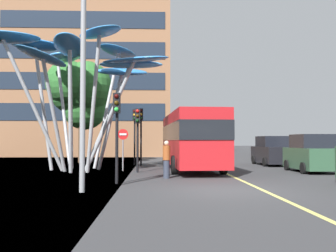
% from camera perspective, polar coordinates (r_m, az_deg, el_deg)
% --- Properties ---
extents(ground, '(120.00, 240.00, 0.10)m').
position_cam_1_polar(ground, '(13.31, 5.65, -9.77)').
color(ground, '#38383A').
extents(red_bus, '(3.14, 9.90, 3.49)m').
position_cam_1_polar(red_bus, '(22.06, 3.48, -1.70)').
color(red_bus, red).
rests_on(red_bus, ground).
extents(leaf_sculpture, '(11.40, 10.90, 8.04)m').
position_cam_1_polar(leaf_sculpture, '(23.09, -13.29, 9.53)').
color(leaf_sculpture, '#9EA0A5').
rests_on(leaf_sculpture, ground).
extents(traffic_light_kerb_near, '(0.28, 0.42, 3.59)m').
position_cam_1_polar(traffic_light_kerb_near, '(15.18, -7.70, 1.20)').
color(traffic_light_kerb_near, black).
rests_on(traffic_light_kerb_near, ground).
extents(traffic_light_kerb_far, '(0.28, 0.42, 3.44)m').
position_cam_1_polar(traffic_light_kerb_far, '(20.53, -4.60, -0.01)').
color(traffic_light_kerb_far, black).
rests_on(traffic_light_kerb_far, ground).
extents(traffic_light_island_mid, '(0.28, 0.42, 3.90)m').
position_cam_1_polar(traffic_light_island_mid, '(25.91, -4.07, 0.23)').
color(traffic_light_island_mid, black).
rests_on(traffic_light_island_mid, ground).
extents(traffic_light_opposite, '(0.28, 0.42, 3.92)m').
position_cam_1_polar(traffic_light_opposite, '(26.77, -5.03, 0.18)').
color(traffic_light_opposite, black).
rests_on(traffic_light_opposite, ground).
extents(car_parked_mid, '(2.09, 3.92, 2.06)m').
position_cam_1_polar(car_parked_mid, '(22.26, 20.76, -4.00)').
color(car_parked_mid, '#2D5138').
rests_on(car_parked_mid, ground).
extents(car_parked_far, '(2.06, 4.56, 2.03)m').
position_cam_1_polar(car_parked_far, '(27.69, 15.36, -3.71)').
color(car_parked_far, black).
rests_on(car_parked_far, ground).
extents(street_lamp, '(1.63, 0.44, 8.89)m').
position_cam_1_polar(street_lamp, '(13.41, -11.19, 14.48)').
color(street_lamp, gray).
rests_on(street_lamp, ground).
extents(tree_pavement_near, '(5.08, 4.82, 7.94)m').
position_cam_1_polar(tree_pavement_near, '(30.62, -13.35, 5.11)').
color(tree_pavement_near, brown).
rests_on(tree_pavement_near, ground).
extents(pedestrian, '(0.34, 0.34, 1.71)m').
position_cam_1_polar(pedestrian, '(17.30, -0.22, -5.03)').
color(pedestrian, '#2D3342').
rests_on(pedestrian, ground).
extents(no_entry_sign, '(0.60, 0.12, 2.37)m').
position_cam_1_polar(no_entry_sign, '(21.78, -6.77, -2.53)').
color(no_entry_sign, gray).
rests_on(no_entry_sign, ground).
extents(backdrop_building, '(18.43, 12.23, 22.86)m').
position_cam_1_polar(backdrop_building, '(47.65, -11.26, 9.58)').
color(backdrop_building, '#8E6042').
rests_on(backdrop_building, ground).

